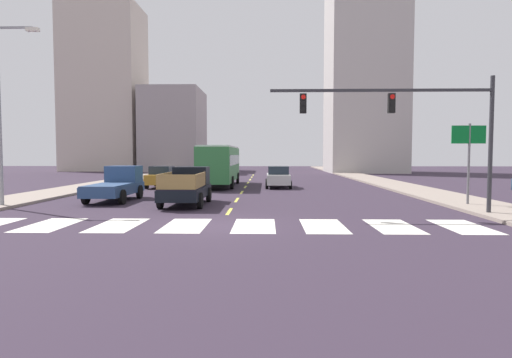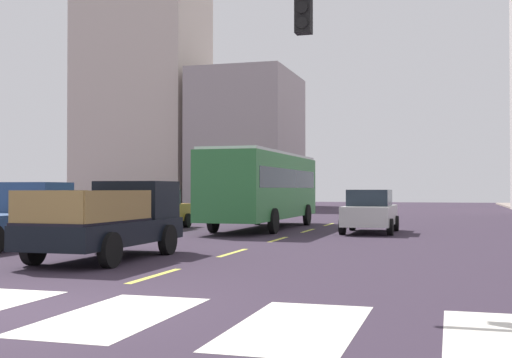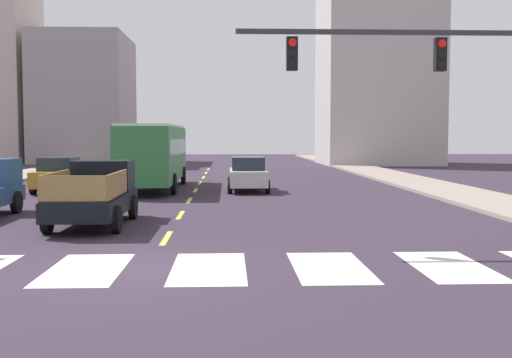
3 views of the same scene
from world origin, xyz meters
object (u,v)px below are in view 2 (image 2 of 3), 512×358
sedan_mid (370,211)px  sedan_near_left (156,209)px  pickup_stakebed (114,221)px  city_bus (263,184)px  pickup_dark (11,217)px

sedan_mid → sedan_near_left: size_ratio=1.00×
pickup_stakebed → sedan_near_left: size_ratio=1.18×
pickup_stakebed → city_bus: city_bus is taller
pickup_dark → sedan_near_left: bearing=86.4°
city_bus → sedan_near_left: size_ratio=2.45×
pickup_dark → city_bus: 12.08m
pickup_dark → city_bus: city_bus is taller
pickup_stakebed → city_bus: size_ratio=0.48×
pickup_stakebed → pickup_dark: size_ratio=1.00×
city_bus → sedan_mid: (4.81, -1.39, -1.09)m
sedan_near_left → pickup_dark: bearing=-92.0°
pickup_stakebed → sedan_mid: 12.56m
pickup_dark → sedan_mid: bearing=43.4°
city_bus → sedan_near_left: city_bus is taller
city_bus → sedan_mid: size_ratio=2.45×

